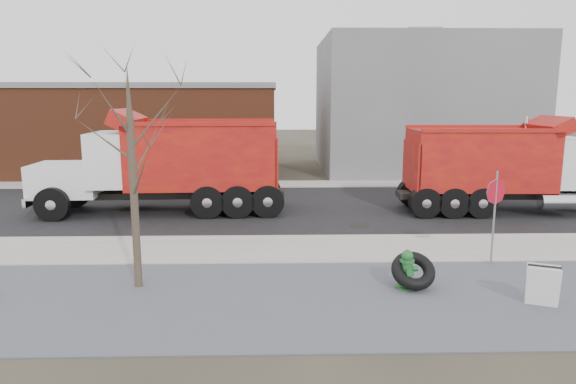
{
  "coord_description": "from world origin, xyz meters",
  "views": [
    {
      "loc": [
        0.06,
        -14.27,
        4.42
      ],
      "look_at": [
        0.47,
        2.23,
        1.4
      ],
      "focal_mm": 32.0,
      "sensor_mm": 36.0,
      "label": 1
    }
  ],
  "objects_px": {
    "stop_sign": "(495,201)",
    "dump_truck_red_a": "(510,165)",
    "fire_hydrant": "(407,271)",
    "truck_tire": "(413,271)",
    "dump_truck_red_b": "(170,161)",
    "sandwich_board": "(543,286)"
  },
  "relations": [
    {
      "from": "dump_truck_red_a",
      "to": "sandwich_board",
      "type": "bearing_deg",
      "value": -108.74
    },
    {
      "from": "fire_hydrant",
      "to": "stop_sign",
      "type": "relative_size",
      "value": 0.37
    },
    {
      "from": "sandwich_board",
      "to": "fire_hydrant",
      "type": "bearing_deg",
      "value": 179.98
    },
    {
      "from": "truck_tire",
      "to": "sandwich_board",
      "type": "height_order",
      "value": "sandwich_board"
    },
    {
      "from": "dump_truck_red_b",
      "to": "truck_tire",
      "type": "bearing_deg",
      "value": 128.27
    },
    {
      "from": "dump_truck_red_b",
      "to": "sandwich_board",
      "type": "bearing_deg",
      "value": 133.15
    },
    {
      "from": "dump_truck_red_a",
      "to": "stop_sign",
      "type": "bearing_deg",
      "value": -115.81
    },
    {
      "from": "fire_hydrant",
      "to": "dump_truck_red_b",
      "type": "relative_size",
      "value": 0.1
    },
    {
      "from": "fire_hydrant",
      "to": "dump_truck_red_a",
      "type": "xyz_separation_m",
      "value": [
        6.03,
        8.15,
        1.44
      ]
    },
    {
      "from": "truck_tire",
      "to": "stop_sign",
      "type": "bearing_deg",
      "value": 34.11
    },
    {
      "from": "truck_tire",
      "to": "dump_truck_red_a",
      "type": "height_order",
      "value": "dump_truck_red_a"
    },
    {
      "from": "fire_hydrant",
      "to": "truck_tire",
      "type": "xyz_separation_m",
      "value": [
        0.15,
        -0.02,
        0.02
      ]
    },
    {
      "from": "stop_sign",
      "to": "dump_truck_red_a",
      "type": "distance_m",
      "value": 7.21
    },
    {
      "from": "stop_sign",
      "to": "dump_truck_red_a",
      "type": "height_order",
      "value": "dump_truck_red_a"
    },
    {
      "from": "fire_hydrant",
      "to": "stop_sign",
      "type": "xyz_separation_m",
      "value": [
        2.74,
        1.73,
        1.31
      ]
    },
    {
      "from": "sandwich_board",
      "to": "dump_truck_red_a",
      "type": "relative_size",
      "value": 0.1
    },
    {
      "from": "fire_hydrant",
      "to": "dump_truck_red_b",
      "type": "bearing_deg",
      "value": 125.19
    },
    {
      "from": "fire_hydrant",
      "to": "truck_tire",
      "type": "bearing_deg",
      "value": -13.9
    },
    {
      "from": "stop_sign",
      "to": "dump_truck_red_b",
      "type": "xyz_separation_m",
      "value": [
        -9.89,
        6.66,
        0.27
      ]
    },
    {
      "from": "fire_hydrant",
      "to": "sandwich_board",
      "type": "bearing_deg",
      "value": -28.32
    },
    {
      "from": "stop_sign",
      "to": "dump_truck_red_a",
      "type": "xyz_separation_m",
      "value": [
        3.29,
        6.42,
        0.13
      ]
    },
    {
      "from": "truck_tire",
      "to": "dump_truck_red_b",
      "type": "distance_m",
      "value": 11.25
    }
  ]
}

